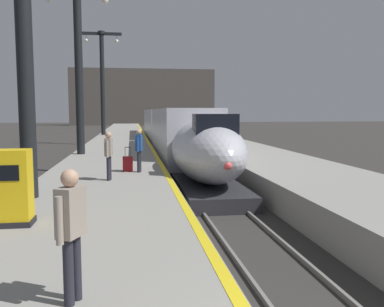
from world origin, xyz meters
name	(u,v)px	position (x,y,z in m)	size (l,w,h in m)	color
platform_left	(117,155)	(-4.05, 24.75, 0.53)	(4.80, 110.00, 1.05)	gray
platform_right	(235,153)	(4.05, 24.75, 0.53)	(4.80, 110.00, 1.05)	gray
platform_left_safety_stripe	(151,147)	(-1.77, 24.75, 1.05)	(0.20, 107.80, 0.01)	yellow
rail_main_left	(163,157)	(-0.75, 27.50, 0.06)	(0.08, 110.00, 0.12)	slate
rail_main_right	(183,156)	(0.75, 27.50, 0.06)	(0.08, 110.00, 0.12)	slate
highspeed_train_main	(172,131)	(0.00, 28.61, 1.92)	(2.92, 38.91, 3.60)	silver
station_column_far	(78,52)	(-5.90, 20.57, 6.68)	(4.00, 0.68, 9.39)	black
station_column_distant	(102,74)	(-5.90, 40.06, 7.21)	(4.00, 0.68, 10.39)	black
passenger_near_edge	(139,147)	(-2.79, 13.06, 2.04)	(0.30, 0.56, 1.69)	#23232D
passenger_mid_platform	(71,225)	(-3.84, 1.84, 2.04)	(0.36, 0.52, 1.69)	#23232D
passenger_far_waiting	(109,152)	(-3.87, 11.25, 2.04)	(0.28, 0.56, 1.69)	#23232D
rolling_suitcase	(128,164)	(-3.24, 13.31, 1.35)	(0.40, 0.22, 0.98)	maroon
ticket_machine_yellow	(13,190)	(-5.55, 5.71, 1.79)	(0.76, 0.62, 1.60)	yellow
terminus_back_wall	(143,97)	(0.00, 102.00, 7.00)	(36.00, 2.00, 14.00)	#4C4742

